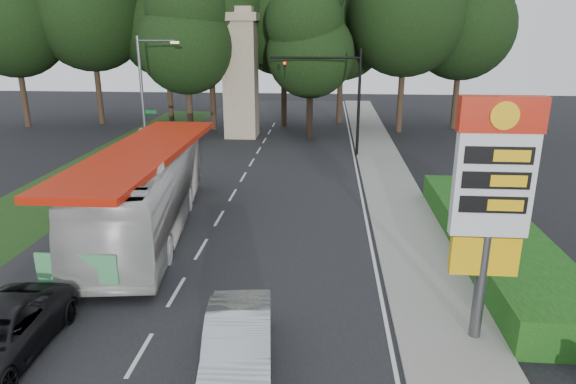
# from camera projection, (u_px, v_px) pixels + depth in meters

# --- Properties ---
(ground) EXTENTS (120.00, 120.00, 0.00)m
(ground) POSITION_uv_depth(u_px,v_px,m) (133.00, 367.00, 13.35)
(ground) COLOR black
(ground) RESTS_ON ground
(road_surface) EXTENTS (14.00, 80.00, 0.02)m
(road_surface) POSITION_uv_depth(u_px,v_px,m) (223.00, 211.00, 24.75)
(road_surface) COLOR black
(road_surface) RESTS_ON ground
(sidewalk_right) EXTENTS (3.00, 80.00, 0.12)m
(sidewalk_right) POSITION_uv_depth(u_px,v_px,m) (402.00, 215.00, 24.12)
(sidewalk_right) COLOR gray
(sidewalk_right) RESTS_ON ground
(grass_verge_left) EXTENTS (5.00, 50.00, 0.02)m
(grass_verge_left) POSITION_uv_depth(u_px,v_px,m) (89.00, 174.00, 31.15)
(grass_verge_left) COLOR #193814
(grass_verge_left) RESTS_ON ground
(hedge) EXTENTS (3.00, 14.00, 1.20)m
(hedge) POSITION_uv_depth(u_px,v_px,m) (494.00, 239.00, 19.93)
(hedge) COLOR #154A13
(hedge) RESTS_ON ground
(gas_station_pylon) EXTENTS (2.10, 0.45, 6.85)m
(gas_station_pylon) POSITION_uv_depth(u_px,v_px,m) (493.00, 190.00, 13.23)
(gas_station_pylon) COLOR #59595E
(gas_station_pylon) RESTS_ON ground
(traffic_signal_mast) EXTENTS (6.10, 0.35, 7.20)m
(traffic_signal_mast) POSITION_uv_depth(u_px,v_px,m) (340.00, 87.00, 34.32)
(traffic_signal_mast) COLOR black
(traffic_signal_mast) RESTS_ON ground
(streetlight_signs) EXTENTS (2.75, 0.98, 8.00)m
(streetlight_signs) POSITION_uv_depth(u_px,v_px,m) (145.00, 93.00, 33.43)
(streetlight_signs) COLOR #59595E
(streetlight_signs) RESTS_ON ground
(monument) EXTENTS (3.00, 3.00, 10.05)m
(monument) POSITION_uv_depth(u_px,v_px,m) (241.00, 73.00, 40.46)
(monument) COLOR gray
(monument) RESTS_ON ground
(tree_far_west) EXTENTS (8.96, 8.96, 17.60)m
(tree_far_west) POSITION_uv_depth(u_px,v_px,m) (9.00, 1.00, 43.07)
(tree_far_west) COLOR #2D2116
(tree_far_west) RESTS_ON ground
(tree_west_near) EXTENTS (8.40, 8.40, 16.50)m
(tree_west_near) POSITION_uv_depth(u_px,v_px,m) (164.00, 10.00, 46.20)
(tree_west_near) COLOR #2D2116
(tree_west_near) RESTS_ON ground
(tree_east_near) EXTENTS (8.12, 8.12, 15.95)m
(tree_east_near) POSITION_uv_depth(u_px,v_px,m) (342.00, 14.00, 45.13)
(tree_east_near) COLOR #2D2116
(tree_east_near) RESTS_ON ground
(tree_far_east) EXTENTS (8.68, 8.68, 17.05)m
(tree_far_east) POSITION_uv_depth(u_px,v_px,m) (465.00, 4.00, 42.30)
(tree_far_east) COLOR #2D2116
(tree_far_east) RESTS_ON ground
(tree_monument_left) EXTENTS (7.28, 7.28, 14.30)m
(tree_monument_left) POSITION_uv_depth(u_px,v_px,m) (185.00, 25.00, 38.71)
(tree_monument_left) COLOR #2D2116
(tree_monument_left) RESTS_ON ground
(tree_monument_right) EXTENTS (6.72, 6.72, 13.20)m
(tree_monument_right) POSITION_uv_depth(u_px,v_px,m) (311.00, 35.00, 38.70)
(tree_monument_right) COLOR #2D2116
(tree_monument_right) RESTS_ON ground
(transit_bus) EXTENTS (4.74, 13.42, 3.66)m
(transit_bus) POSITION_uv_depth(u_px,v_px,m) (146.00, 191.00, 21.85)
(transit_bus) COLOR silver
(transit_bus) RESTS_ON ground
(sedan_silver) EXTENTS (2.19, 4.90, 1.56)m
(sedan_silver) POSITION_uv_depth(u_px,v_px,m) (238.00, 346.00, 12.91)
(sedan_silver) COLOR #B3B6BC
(sedan_silver) RESTS_ON ground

